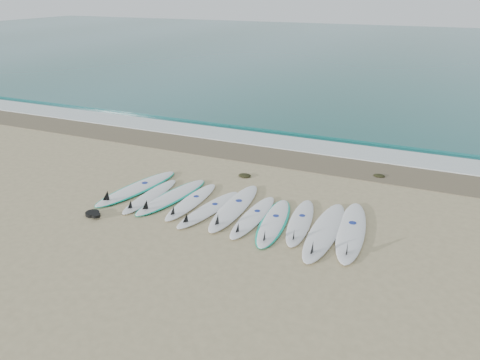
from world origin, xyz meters
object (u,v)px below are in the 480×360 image
at_px(surfboard_0, 136,188).
at_px(surfboard_5, 233,208).
at_px(surfboard_10, 351,232).
at_px(leash_coil, 93,214).

distance_m(surfboard_0, surfboard_5, 2.84).
xyz_separation_m(surfboard_0, surfboard_5, (2.84, -0.04, 0.01)).
relative_size(surfboard_5, surfboard_10, 0.96).
bearing_deg(surfboard_10, surfboard_0, 172.57).
xyz_separation_m(surfboard_5, surfboard_10, (2.82, -0.05, 0.00)).
distance_m(surfboard_0, surfboard_10, 5.66).
xyz_separation_m(surfboard_0, surfboard_10, (5.66, -0.09, 0.01)).
distance_m(surfboard_10, leash_coil, 5.90).
bearing_deg(surfboard_10, surfboard_5, 172.50).
bearing_deg(leash_coil, surfboard_10, 15.34).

